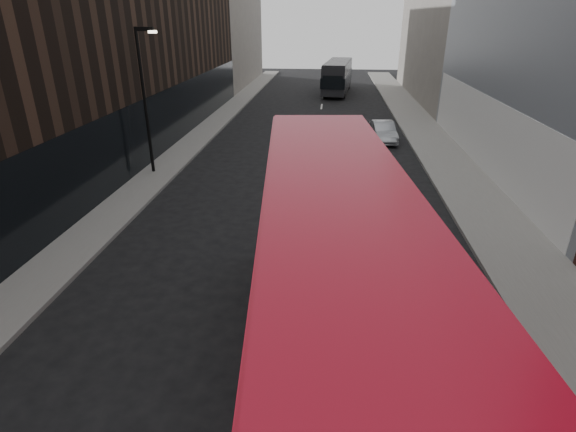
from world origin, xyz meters
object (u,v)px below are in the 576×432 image
(car_b, at_px, (383,131))
(car_a, at_px, (319,193))
(car_c, at_px, (340,132))
(red_bus, at_px, (334,280))
(grey_bus, at_px, (338,76))
(street_lamp, at_px, (145,92))

(car_b, bearing_deg, car_a, -112.58)
(car_a, relative_size, car_b, 1.08)
(car_c, bearing_deg, red_bus, -89.17)
(red_bus, relative_size, car_c, 2.74)
(red_bus, relative_size, car_b, 3.17)
(car_b, bearing_deg, grey_bus, 93.70)
(street_lamp, xyz_separation_m, car_b, (12.56, 8.00, -3.54))
(car_a, xyz_separation_m, car_b, (3.84, 11.79, -0.07))
(red_bus, distance_m, car_b, 22.25)
(red_bus, height_order, car_c, red_bus)
(car_a, bearing_deg, street_lamp, 151.95)
(street_lamp, height_order, red_bus, street_lamp)
(grey_bus, relative_size, car_b, 2.66)
(car_b, bearing_deg, street_lamp, -152.05)
(street_lamp, height_order, car_b, street_lamp)
(grey_bus, distance_m, car_a, 31.89)
(grey_bus, bearing_deg, street_lamp, -103.18)
(red_bus, distance_m, grey_bus, 41.98)
(car_a, relative_size, car_c, 0.93)
(grey_bus, height_order, car_a, grey_bus)
(red_bus, distance_m, car_a, 10.32)
(red_bus, xyz_separation_m, car_b, (3.29, 21.91, -2.07))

